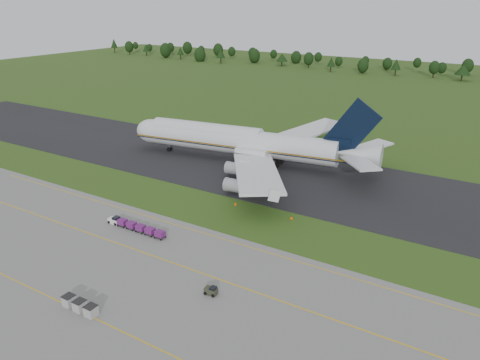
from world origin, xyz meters
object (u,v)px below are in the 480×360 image
Objects in this scene: aircraft at (242,141)px; uld_row at (80,306)px; baggage_train at (135,226)px; utility_cart at (211,291)px; edge_markers at (263,211)px.

aircraft is 11.51× the size of uld_row.
baggage_train is at bearing 115.56° from uld_row.
uld_row is at bearing -64.44° from baggage_train.
aircraft is at bearing 102.13° from uld_row.
baggage_train is (4.09, -48.04, -5.11)m from aircraft.
utility_cart is 31.87m from edge_markers.
baggage_train is 26.23m from uld_row.
utility_cart is (29.69, -58.08, -5.38)m from aircraft.
aircraft is 48.48m from baggage_train.
uld_row is at bearing -98.21° from edge_markers.
aircraft is 35.86× the size of utility_cart.
baggage_train reaches higher than edge_markers.
aircraft is 5.11× the size of baggage_train.
edge_markers is at bearing 81.79° from uld_row.
uld_row reaches higher than utility_cart.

